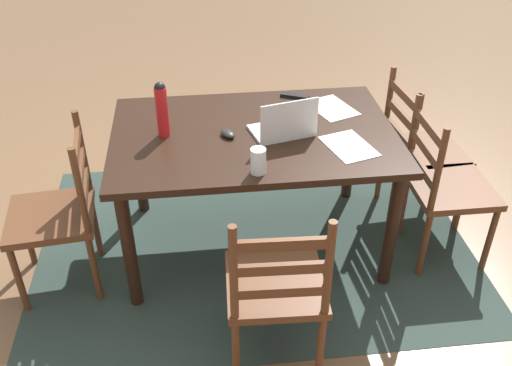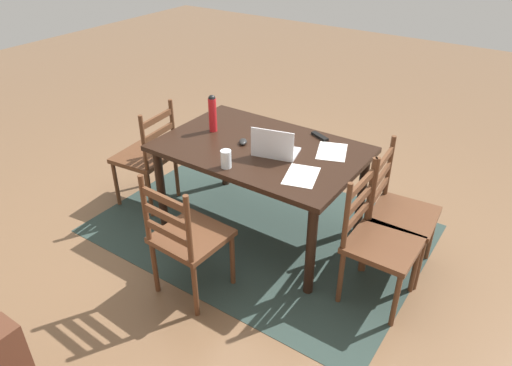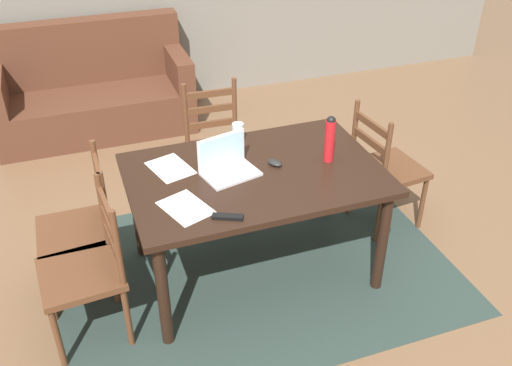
{
  "view_description": "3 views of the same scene",
  "coord_description": "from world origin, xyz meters",
  "px_view_note": "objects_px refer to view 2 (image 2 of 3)",
  "views": [
    {
      "loc": [
        0.31,
        2.68,
        2.26
      ],
      "look_at": [
        0.0,
        0.12,
        0.52
      ],
      "focal_mm": 39.83,
      "sensor_mm": 36.0,
      "label": 1
    },
    {
      "loc": [
        -1.77,
        2.68,
        2.39
      ],
      "look_at": [
        0.0,
        0.06,
        0.48
      ],
      "focal_mm": 33.15,
      "sensor_mm": 36.0,
      "label": 2
    },
    {
      "loc": [
        -0.98,
        -2.76,
        2.59
      ],
      "look_at": [
        0.04,
        0.1,
        0.62
      ],
      "focal_mm": 39.96,
      "sensor_mm": 36.0,
      "label": 3
    }
  ],
  "objects_px": {
    "chair_left_near": "(399,213)",
    "computer_mouse": "(243,142)",
    "chair_left_far": "(377,241)",
    "chair_far_head": "(187,238)",
    "water_bottle": "(213,113)",
    "chair_right_far": "(147,156)",
    "dining_table": "(261,158)",
    "drinking_glass": "(226,159)",
    "tv_remote": "(320,136)",
    "laptop": "(275,148)"
  },
  "relations": [
    {
      "from": "chair_left_far",
      "to": "chair_far_head",
      "type": "bearing_deg",
      "value": 32.47
    },
    {
      "from": "chair_left_near",
      "to": "chair_left_far",
      "type": "distance_m",
      "value": 0.4
    },
    {
      "from": "chair_left_near",
      "to": "drinking_glass",
      "type": "bearing_deg",
      "value": 28.97
    },
    {
      "from": "chair_far_head",
      "to": "chair_left_near",
      "type": "bearing_deg",
      "value": -134.6
    },
    {
      "from": "water_bottle",
      "to": "tv_remote",
      "type": "bearing_deg",
      "value": -154.24
    },
    {
      "from": "chair_left_far",
      "to": "drinking_glass",
      "type": "relative_size",
      "value": 7.32
    },
    {
      "from": "chair_left_near",
      "to": "dining_table",
      "type": "bearing_deg",
      "value": 10.63
    },
    {
      "from": "drinking_glass",
      "to": "chair_left_far",
      "type": "bearing_deg",
      "value": -169.59
    },
    {
      "from": "chair_left_far",
      "to": "chair_right_far",
      "type": "relative_size",
      "value": 1.0
    },
    {
      "from": "chair_right_far",
      "to": "tv_remote",
      "type": "height_order",
      "value": "chair_right_far"
    },
    {
      "from": "chair_right_far",
      "to": "water_bottle",
      "type": "height_order",
      "value": "water_bottle"
    },
    {
      "from": "chair_right_far",
      "to": "tv_remote",
      "type": "relative_size",
      "value": 5.59
    },
    {
      "from": "chair_left_near",
      "to": "computer_mouse",
      "type": "height_order",
      "value": "chair_left_near"
    },
    {
      "from": "chair_left_near",
      "to": "tv_remote",
      "type": "height_order",
      "value": "chair_left_near"
    },
    {
      "from": "chair_far_head",
      "to": "water_bottle",
      "type": "xyz_separation_m",
      "value": [
        0.48,
        -0.9,
        0.47
      ]
    },
    {
      "from": "chair_left_near",
      "to": "drinking_glass",
      "type": "xyz_separation_m",
      "value": [
        1.08,
        0.6,
        0.37
      ]
    },
    {
      "from": "chair_far_head",
      "to": "chair_right_far",
      "type": "height_order",
      "value": "same"
    },
    {
      "from": "chair_left_near",
      "to": "computer_mouse",
      "type": "bearing_deg",
      "value": 10.87
    },
    {
      "from": "chair_left_near",
      "to": "chair_right_far",
      "type": "xyz_separation_m",
      "value": [
        2.11,
        0.4,
        0.0
      ]
    },
    {
      "from": "computer_mouse",
      "to": "dining_table",
      "type": "bearing_deg",
      "value": 162.22
    },
    {
      "from": "dining_table",
      "to": "drinking_glass",
      "type": "distance_m",
      "value": 0.43
    },
    {
      "from": "dining_table",
      "to": "chair_left_near",
      "type": "height_order",
      "value": "chair_left_near"
    },
    {
      "from": "laptop",
      "to": "drinking_glass",
      "type": "relative_size",
      "value": 2.8
    },
    {
      "from": "chair_left_far",
      "to": "tv_remote",
      "type": "distance_m",
      "value": 1.02
    },
    {
      "from": "laptop",
      "to": "drinking_glass",
      "type": "height_order",
      "value": "laptop"
    },
    {
      "from": "water_bottle",
      "to": "tv_remote",
      "type": "height_order",
      "value": "water_bottle"
    },
    {
      "from": "chair_right_far",
      "to": "computer_mouse",
      "type": "bearing_deg",
      "value": -169.75
    },
    {
      "from": "dining_table",
      "to": "laptop",
      "type": "relative_size",
      "value": 4.23
    },
    {
      "from": "chair_left_far",
      "to": "water_bottle",
      "type": "height_order",
      "value": "water_bottle"
    },
    {
      "from": "chair_left_near",
      "to": "chair_left_far",
      "type": "height_order",
      "value": "same"
    },
    {
      "from": "chair_left_far",
      "to": "chair_right_far",
      "type": "xyz_separation_m",
      "value": [
        2.11,
        -0.0,
        0.0
      ]
    },
    {
      "from": "chair_left_far",
      "to": "chair_far_head",
      "type": "relative_size",
      "value": 1.0
    },
    {
      "from": "chair_left_near",
      "to": "drinking_glass",
      "type": "relative_size",
      "value": 7.32
    },
    {
      "from": "tv_remote",
      "to": "computer_mouse",
      "type": "bearing_deg",
      "value": -20.97
    },
    {
      "from": "drinking_glass",
      "to": "tv_remote",
      "type": "relative_size",
      "value": 0.76
    },
    {
      "from": "chair_left_near",
      "to": "tv_remote",
      "type": "bearing_deg",
      "value": -14.65
    },
    {
      "from": "computer_mouse",
      "to": "tv_remote",
      "type": "distance_m",
      "value": 0.61
    },
    {
      "from": "chair_left_far",
      "to": "computer_mouse",
      "type": "height_order",
      "value": "chair_left_far"
    },
    {
      "from": "water_bottle",
      "to": "computer_mouse",
      "type": "relative_size",
      "value": 3.05
    },
    {
      "from": "chair_left_near",
      "to": "chair_right_far",
      "type": "bearing_deg",
      "value": 10.6
    },
    {
      "from": "laptop",
      "to": "chair_far_head",
      "type": "bearing_deg",
      "value": 78.88
    },
    {
      "from": "chair_left_near",
      "to": "chair_right_far",
      "type": "height_order",
      "value": "same"
    },
    {
      "from": "chair_left_far",
      "to": "tv_remote",
      "type": "height_order",
      "value": "chair_left_far"
    },
    {
      "from": "laptop",
      "to": "tv_remote",
      "type": "bearing_deg",
      "value": -106.63
    },
    {
      "from": "chair_right_far",
      "to": "tv_remote",
      "type": "bearing_deg",
      "value": -156.24
    },
    {
      "from": "chair_right_far",
      "to": "water_bottle",
      "type": "relative_size",
      "value": 3.11
    },
    {
      "from": "drinking_glass",
      "to": "chair_far_head",
      "type": "bearing_deg",
      "value": 92.7
    },
    {
      "from": "dining_table",
      "to": "computer_mouse",
      "type": "distance_m",
      "value": 0.18
    },
    {
      "from": "laptop",
      "to": "computer_mouse",
      "type": "xyz_separation_m",
      "value": [
        0.3,
        -0.03,
        -0.04
      ]
    },
    {
      "from": "dining_table",
      "to": "chair_left_far",
      "type": "bearing_deg",
      "value": 169.2
    }
  ]
}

